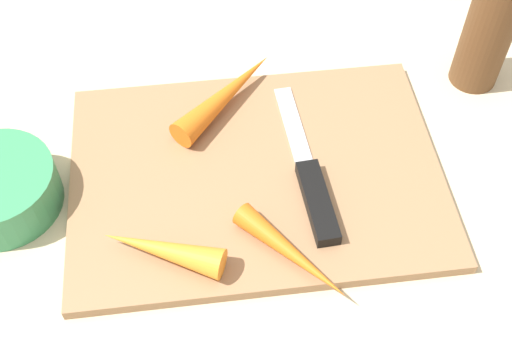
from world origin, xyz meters
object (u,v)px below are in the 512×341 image
at_px(carrot_longest, 226,95).
at_px(carrot_medium, 291,253).
at_px(cutting_board, 256,174).
at_px(carrot_shortest, 162,250).
at_px(pepper_grinder, 488,33).
at_px(knife, 314,191).

xyz_separation_m(carrot_longest, carrot_medium, (-0.04, 0.19, -0.00)).
height_order(cutting_board, carrot_medium, carrot_medium).
bearing_deg(carrot_medium, carrot_longest, 151.56).
distance_m(carrot_shortest, carrot_medium, 0.11).
bearing_deg(carrot_shortest, carrot_medium, -165.10).
xyz_separation_m(cutting_board, carrot_longest, (0.02, -0.09, 0.02)).
height_order(carrot_shortest, pepper_grinder, pepper_grinder).
bearing_deg(cutting_board, carrot_longest, -77.62).
bearing_deg(carrot_medium, knife, 114.55).
bearing_deg(knife, cutting_board, 51.44).
xyz_separation_m(carrot_shortest, carrot_medium, (-0.11, 0.02, -0.00)).
xyz_separation_m(cutting_board, carrot_medium, (-0.02, 0.10, 0.02)).
bearing_deg(cutting_board, knife, 145.15).
relative_size(carrot_medium, pepper_grinder, 0.93).
distance_m(cutting_board, carrot_longest, 0.10).
distance_m(cutting_board, pepper_grinder, 0.29).
bearing_deg(carrot_longest, carrot_medium, -124.33).
bearing_deg(carrot_shortest, carrot_longest, -89.19).
bearing_deg(carrot_shortest, pepper_grinder, -127.80).
distance_m(cutting_board, carrot_shortest, 0.13).
bearing_deg(pepper_grinder, carrot_medium, 41.56).
distance_m(knife, carrot_shortest, 0.15).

